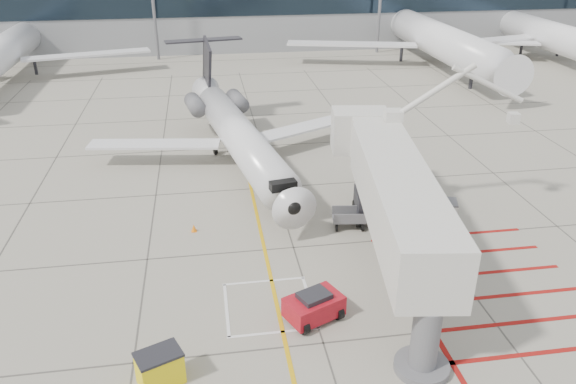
{
  "coord_description": "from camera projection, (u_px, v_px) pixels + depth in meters",
  "views": [
    {
      "loc": [
        -4.4,
        -22.54,
        16.39
      ],
      "look_at": [
        0.0,
        6.0,
        2.5
      ],
      "focal_mm": 35.0,
      "sensor_mm": 36.0,
      "label": 1
    }
  ],
  "objects": [
    {
      "name": "ground_power_unit",
      "position": [
        437.0,
        213.0,
        33.28
      ],
      "size": [
        2.38,
        1.81,
        1.67
      ],
      "primitive_type": null,
      "rotation": [
        0.0,
        0.0,
        -0.31
      ],
      "color": "silver",
      "rests_on": "ground_plane"
    },
    {
      "name": "jet_bridge",
      "position": [
        398.0,
        209.0,
        27.12
      ],
      "size": [
        11.8,
        20.52,
        7.78
      ],
      "primitive_type": null,
      "rotation": [
        0.0,
        0.0,
        -0.14
      ],
      "color": "silver",
      "rests_on": "ground_plane"
    },
    {
      "name": "ground_plane",
      "position": [
        306.0,
        289.0,
        27.78
      ],
      "size": [
        260.0,
        260.0,
        0.0
      ],
      "primitive_type": "plane",
      "color": "gray",
      "rests_on": "ground"
    },
    {
      "name": "pushback_tug",
      "position": [
        314.0,
        305.0,
        25.41
      ],
      "size": [
        2.95,
        2.48,
        1.47
      ],
      "primitive_type": null,
      "rotation": [
        0.0,
        0.0,
        0.42
      ],
      "color": "#A9101C",
      "rests_on": "ground_plane"
    },
    {
      "name": "spill_bin",
      "position": [
        160.0,
        368.0,
        21.87
      ],
      "size": [
        1.98,
        1.69,
        1.46
      ],
      "primitive_type": null,
      "rotation": [
        0.0,
        0.0,
        0.4
      ],
      "color": "yellow",
      "rests_on": "ground_plane"
    },
    {
      "name": "cone_side",
      "position": [
        349.0,
        213.0,
        34.48
      ],
      "size": [
        0.37,
        0.37,
        0.52
      ],
      "primitive_type": "cone",
      "color": "#FF5C0D",
      "rests_on": "ground_plane"
    },
    {
      "name": "baggage_cart",
      "position": [
        349.0,
        218.0,
        33.18
      ],
      "size": [
        2.06,
        1.45,
        1.21
      ],
      "primitive_type": null,
      "rotation": [
        0.0,
        0.0,
        -0.13
      ],
      "color": "#55555A",
      "rests_on": "ground_plane"
    },
    {
      "name": "cone_nose",
      "position": [
        194.0,
        228.0,
        32.9
      ],
      "size": [
        0.32,
        0.32,
        0.45
      ],
      "primitive_type": "cone",
      "color": "orange",
      "rests_on": "ground_plane"
    },
    {
      "name": "bg_aircraft_c",
      "position": [
        434.0,
        15.0,
        69.49
      ],
      "size": [
        36.26,
        40.29,
        12.09
      ],
      "primitive_type": null,
      "color": "silver",
      "rests_on": "ground_plane"
    },
    {
      "name": "bg_aircraft_d",
      "position": [
        554.0,
        17.0,
        72.0
      ],
      "size": [
        32.59,
        36.21,
        10.86
      ],
      "primitive_type": null,
      "color": "silver",
      "rests_on": "ground_plane"
    },
    {
      "name": "regional_jet",
      "position": [
        246.0,
        127.0,
        38.73
      ],
      "size": [
        26.71,
        31.41,
        7.34
      ],
      "primitive_type": null,
      "rotation": [
        0.0,
        0.0,
        0.17
      ],
      "color": "silver",
      "rests_on": "ground_plane"
    }
  ]
}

